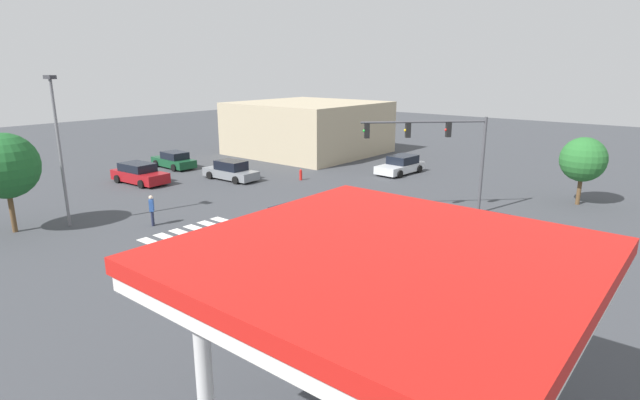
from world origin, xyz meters
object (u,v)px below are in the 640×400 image
car_2 (139,174)px  car_4 (480,230)px  traffic_signal_mast (440,142)px  car_1 (401,165)px  fire_hydrant (301,175)px  car_0 (174,160)px  car_3 (231,171)px  tree_corner_b (5,166)px  car_5 (298,223)px  pedestrian (152,209)px  tree_corner_a (583,160)px  street_light_pole_a (58,139)px

car_2 → car_4: car_4 is taller
traffic_signal_mast → car_1: bearing=-94.6°
fire_hydrant → car_1: bearing=56.7°
traffic_signal_mast → car_1: size_ratio=1.22×
car_0 → fire_hydrant: size_ratio=5.41×
car_3 → tree_corner_b: size_ratio=0.90×
traffic_signal_mast → car_5: traffic_signal_mast is taller
car_1 → car_5: (4.04, -17.43, 0.02)m
car_1 → car_3: (-9.15, -10.60, 0.01)m
pedestrian → tree_corner_b: tree_corner_b is taller
car_2 → pedestrian: 11.47m
fire_hydrant → car_3: bearing=-142.6°
car_0 → car_1: (16.66, 10.62, 0.01)m
car_5 → car_4: bearing=35.5°
car_4 → tree_corner_a: tree_corner_a is taller
car_0 → fire_hydrant: car_0 is taller
pedestrian → car_3: bearing=69.3°
car_3 → fire_hydrant: bearing=-144.6°
car_1 → car_5: 17.89m
car_3 → street_light_pole_a: (2.05, -13.62, 4.21)m
car_0 → car_4: (28.57, -1.95, 0.06)m
pedestrian → fire_hydrant: (-1.27, 14.00, -0.55)m
traffic_signal_mast → car_4: traffic_signal_mast is taller
tree_corner_a → pedestrian: bearing=-131.0°
pedestrian → car_0: bearing=92.4°
car_4 → car_5: size_ratio=0.96×
pedestrian → tree_corner_a: tree_corner_a is taller
car_0 → car_4: size_ratio=1.00×
tree_corner_a → car_3: bearing=-157.9°
pedestrian → fire_hydrant: size_ratio=2.03×
car_0 → tree_corner_a: (30.54, 9.36, 2.27)m
traffic_signal_mast → pedestrian: traffic_signal_mast is taller
car_2 → fire_hydrant: car_2 is taller
car_0 → car_1: 19.75m
tree_corner_a → car_2: bearing=-152.0°
tree_corner_b → car_2: bearing=116.3°
car_2 → car_5: (17.65, -1.58, -0.02)m
car_5 → traffic_signal_mast: bearing=69.7°
car_4 → tree_corner_b: size_ratio=0.87×
car_1 → car_2: bearing=-36.8°
pedestrian → tree_corner_b: bearing=179.3°
car_0 → fire_hydrant: bearing=-161.5°
car_1 → tree_corner_b: (-8.29, -26.59, 2.94)m
street_light_pole_a → tree_corner_b: street_light_pole_a is taller
car_5 → car_2: bearing=178.8°
street_light_pole_a → pedestrian: bearing=39.5°
car_5 → pedestrian: 8.44m
car_3 → car_4: bearing=172.6°
car_1 → car_5: car_1 is taller
car_1 → car_4: bearing=47.3°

